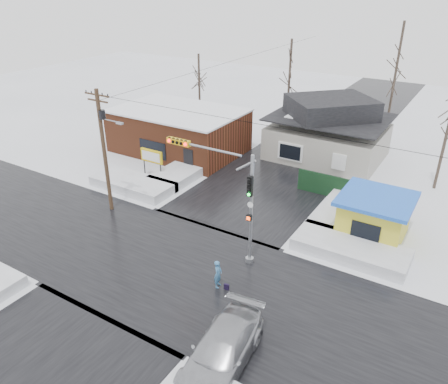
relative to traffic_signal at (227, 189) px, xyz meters
The scene contains 20 objects.
ground 5.94m from the traffic_signal, 129.36° to the right, with size 120.00×120.00×0.00m, color white.
road_ns 5.94m from the traffic_signal, 129.36° to the right, with size 10.00×120.00×0.02m, color black.
road_ew 5.94m from the traffic_signal, 129.36° to the right, with size 120.00×10.00×0.02m, color black.
snowbank_nw 12.81m from the traffic_signal, 160.57° to the left, with size 7.00×3.00×0.80m, color white.
snowbank_ne 8.75m from the traffic_signal, 31.56° to the left, with size 7.00×3.00×0.80m, color white.
snowbank_nside_w 13.70m from the traffic_signal, 136.24° to the left, with size 3.00×8.00×0.80m, color white.
snowbank_nside_e 10.94m from the traffic_signal, 63.18° to the left, with size 3.00×8.00×0.80m, color white.
traffic_signal is the anchor object (origin of this frame).
utility_pole 10.39m from the traffic_signal, behind, with size 3.15×0.44×9.00m.
brick_building 18.87m from the traffic_signal, 135.87° to the left, with size 12.20×8.20×4.12m.
marquee_sign 13.42m from the traffic_signal, 150.28° to the left, with size 2.20×0.21×2.55m.
house 19.13m from the traffic_signal, 91.29° to the left, with size 10.40×8.40×5.76m.
kiosk 10.43m from the traffic_signal, 44.84° to the left, with size 4.60×4.60×2.88m.
fence 12.31m from the traffic_signal, 69.77° to the left, with size 8.00×0.12×1.80m, color black.
tree_far_left 24.16m from the traffic_signal, 105.60° to the left, with size 3.00×3.00×10.00m.
tree_far_mid 25.78m from the traffic_signal, 81.89° to the left, with size 3.00×3.00×12.00m.
tree_far_west 26.75m from the traffic_signal, 128.00° to the left, with size 3.00×3.00×8.00m.
pedestrian 4.89m from the traffic_signal, 68.04° to the right, with size 0.61×0.40×1.69m, color teal.
car 9.40m from the traffic_signal, 60.44° to the right, with size 2.38×5.84×1.70m, color #A7A9AF.
shopping_bag 5.55m from the traffic_signal, 59.46° to the right, with size 0.28×0.12×0.35m, color black.
Camera 1 is at (14.16, -16.50, 15.71)m, focal length 35.00 mm.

